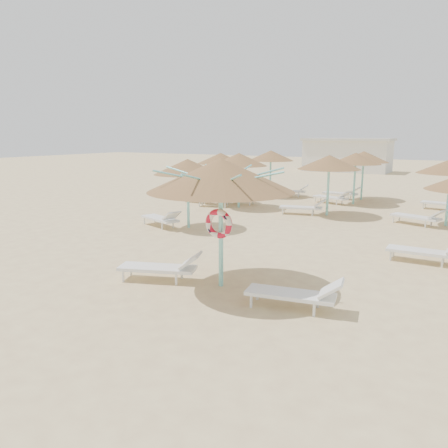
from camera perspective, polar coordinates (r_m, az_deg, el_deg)
The scene contains 6 objects.
ground at distance 10.91m, azimuth -0.53°, elevation -7.64°, with size 120.00×120.00×0.00m, color #DFC688.
main_palapa at distance 10.10m, azimuth -0.41°, elevation 6.36°, with size 3.43×3.43×3.07m.
lounger_main_a at distance 11.03m, azimuth -8.01°, elevation -5.58°, with size 2.15×1.29×0.75m.
lounger_main_b at distance 9.32m, azimuth 9.49°, elevation -8.94°, with size 2.07×0.93×0.73m.
palapa_field at distance 20.12m, azimuth 17.35°, elevation 7.41°, with size 20.43×14.28×2.71m.
service_hut at distance 45.32m, azimuth 15.83°, elevation 8.70°, with size 8.40×4.40×3.25m.
Camera 1 is at (5.24, -8.86, 3.59)m, focal length 35.00 mm.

